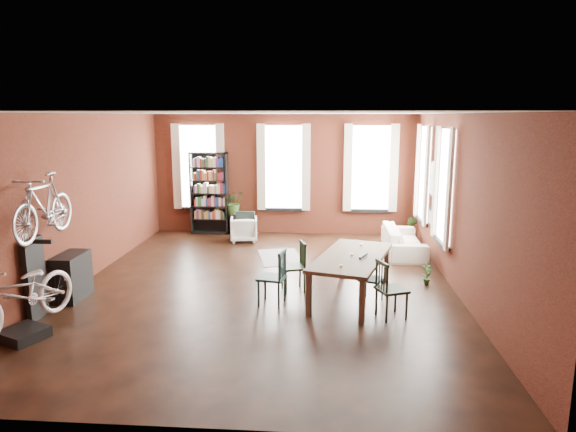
# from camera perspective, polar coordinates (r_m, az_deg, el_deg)

# --- Properties ---
(room) EXTENTS (9.00, 9.04, 3.22)m
(room) POSITION_cam_1_polar(r_m,az_deg,el_deg) (9.88, -0.86, 5.17)
(room) COLOR black
(room) RESTS_ON ground
(dining_table) EXTENTS (1.63, 2.46, 0.77)m
(dining_table) POSITION_cam_1_polar(r_m,az_deg,el_deg) (9.10, 7.04, -6.71)
(dining_table) COLOR brown
(dining_table) RESTS_ON ground
(dining_chair_a) EXTENTS (0.51, 0.51, 0.94)m
(dining_chair_a) POSITION_cam_1_polar(r_m,az_deg,el_deg) (8.72, -1.83, -6.83)
(dining_chair_a) COLOR #183634
(dining_chair_a) RESTS_ON ground
(dining_chair_b) EXTENTS (0.52, 0.52, 0.91)m
(dining_chair_b) POSITION_cam_1_polar(r_m,az_deg,el_deg) (9.36, 0.58, -5.67)
(dining_chair_b) COLOR black
(dining_chair_b) RESTS_ON ground
(dining_chair_c) EXTENTS (0.56, 0.56, 0.93)m
(dining_chair_c) POSITION_cam_1_polar(r_m,az_deg,el_deg) (8.33, 11.45, -7.99)
(dining_chair_c) COLOR black
(dining_chair_c) RESTS_ON ground
(dining_chair_d) EXTENTS (0.49, 0.49, 0.81)m
(dining_chair_d) POSITION_cam_1_polar(r_m,az_deg,el_deg) (8.97, 9.26, -6.91)
(dining_chair_d) COLOR #163130
(dining_chair_d) RESTS_ON ground
(bookshelf) EXTENTS (1.00, 0.32, 2.20)m
(bookshelf) POSITION_cam_1_polar(r_m,az_deg,el_deg) (13.98, -8.72, 2.52)
(bookshelf) COLOR black
(bookshelf) RESTS_ON ground
(white_armchair) EXTENTS (0.74, 0.71, 0.68)m
(white_armchair) POSITION_cam_1_polar(r_m,az_deg,el_deg) (13.12, -4.92, -1.34)
(white_armchair) COLOR silver
(white_armchair) RESTS_ON ground
(cream_sofa) EXTENTS (0.61, 2.08, 0.81)m
(cream_sofa) POSITION_cam_1_polar(r_m,az_deg,el_deg) (12.23, 12.73, -2.17)
(cream_sofa) COLOR beige
(cream_sofa) RESTS_ON ground
(striped_rug) EXTENTS (1.20, 1.60, 0.01)m
(striped_rug) POSITION_cam_1_polar(r_m,az_deg,el_deg) (11.64, -0.86, -4.61)
(striped_rug) COLOR black
(striped_rug) RESTS_ON ground
(bike_trainer) EXTENTS (0.72, 0.72, 0.16)m
(bike_trainer) POSITION_cam_1_polar(r_m,az_deg,el_deg) (8.44, -27.35, -11.59)
(bike_trainer) COLOR black
(bike_trainer) RESTS_ON ground
(bike_wall_rack) EXTENTS (0.16, 0.60, 1.30)m
(bike_wall_rack) POSITION_cam_1_polar(r_m,az_deg,el_deg) (9.00, -26.29, -6.25)
(bike_wall_rack) COLOR black
(bike_wall_rack) RESTS_ON ground
(console_table) EXTENTS (0.40, 0.80, 0.80)m
(console_table) POSITION_cam_1_polar(r_m,az_deg,el_deg) (9.77, -22.90, -6.20)
(console_table) COLOR black
(console_table) RESTS_ON ground
(plant_stand) EXTENTS (0.30, 0.30, 0.54)m
(plant_stand) POSITION_cam_1_polar(r_m,az_deg,el_deg) (13.99, -5.89, -0.85)
(plant_stand) COLOR black
(plant_stand) RESTS_ON ground
(plant_by_sofa) EXTENTS (0.52, 0.68, 0.27)m
(plant_by_sofa) POSITION_cam_1_polar(r_m,az_deg,el_deg) (13.72, 13.38, -1.93)
(plant_by_sofa) COLOR #2F5522
(plant_by_sofa) RESTS_ON ground
(plant_small) EXTENTS (0.42, 0.48, 0.15)m
(plant_small) POSITION_cam_1_polar(r_m,az_deg,el_deg) (10.14, 15.13, -6.98)
(plant_small) COLOR #285020
(plant_small) RESTS_ON ground
(bicycle_floor) EXTENTS (0.92, 1.17, 1.97)m
(bicycle_floor) POSITION_cam_1_polar(r_m,az_deg,el_deg) (8.12, -27.82, -4.57)
(bicycle_floor) COLOR beige
(bicycle_floor) RESTS_ON bike_trainer
(bicycle_hung) EXTENTS (0.47, 1.00, 1.66)m
(bicycle_hung) POSITION_cam_1_polar(r_m,az_deg,el_deg) (8.58, -25.69, 3.14)
(bicycle_hung) COLOR #A5A8AD
(bicycle_hung) RESTS_ON bike_wall_rack
(plant_on_stand) EXTENTS (0.71, 0.75, 0.50)m
(plant_on_stand) POSITION_cam_1_polar(r_m,az_deg,el_deg) (13.89, -6.01, 1.24)
(plant_on_stand) COLOR #325823
(plant_on_stand) RESTS_ON plant_stand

